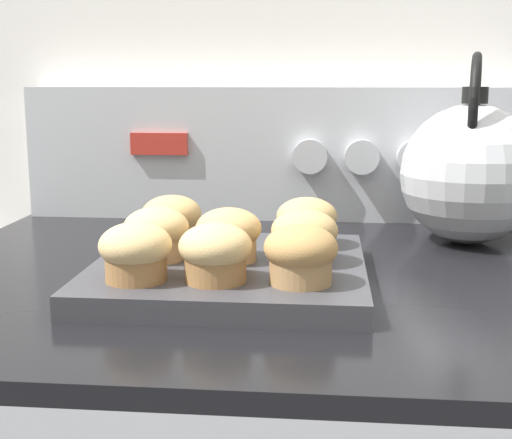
{
  "coord_description": "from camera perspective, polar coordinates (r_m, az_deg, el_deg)",
  "views": [
    {
      "loc": [
        0.07,
        -0.41,
        1.13
      ],
      "look_at": [
        0.01,
        0.27,
        1.0
      ],
      "focal_mm": 50.0,
      "sensor_mm": 36.0,
      "label": 1
    }
  ],
  "objects": [
    {
      "name": "muffin_r1_c2",
      "position": [
        0.7,
        3.9,
        -1.37
      ],
      "size": [
        0.07,
        0.07,
        0.05
      ],
      "color": "tan",
      "rests_on": "muffin_pan"
    },
    {
      "name": "muffin_r2_c0",
      "position": [
        0.79,
        -6.76,
        0.04
      ],
      "size": [
        0.07,
        0.07,
        0.05
      ],
      "color": "#A37A4C",
      "rests_on": "muffin_pan"
    },
    {
      "name": "control_panel",
      "position": [
        1.03,
        1.57,
        5.32
      ],
      "size": [
        0.71,
        0.07,
        0.19
      ],
      "color": "#B7BABF",
      "rests_on": "stove_range"
    },
    {
      "name": "tea_kettle",
      "position": [
        0.91,
        16.79,
        3.73
      ],
      "size": [
        0.17,
        0.2,
        0.23
      ],
      "color": "silver",
      "rests_on": "stove_range"
    },
    {
      "name": "muffin_r1_c1",
      "position": [
        0.71,
        -2.2,
        -1.18
      ],
      "size": [
        0.07,
        0.07,
        0.05
      ],
      "color": "tan",
      "rests_on": "muffin_pan"
    },
    {
      "name": "muffin_r2_c2",
      "position": [
        0.77,
        4.08,
        -0.18
      ],
      "size": [
        0.07,
        0.07,
        0.05
      ],
      "color": "tan",
      "rests_on": "muffin_pan"
    },
    {
      "name": "muffin_r1_c0",
      "position": [
        0.72,
        -7.98,
        -1.11
      ],
      "size": [
        0.07,
        0.07,
        0.05
      ],
      "color": "tan",
      "rests_on": "muffin_pan"
    },
    {
      "name": "muffin_r0_c1",
      "position": [
        0.63,
        -3.27,
        -2.66
      ],
      "size": [
        0.07,
        0.07,
        0.05
      ],
      "color": "olive",
      "rests_on": "muffin_pan"
    },
    {
      "name": "wall_back",
      "position": [
        1.08,
        1.66,
        14.85
      ],
      "size": [
        8.0,
        0.05,
        2.4
      ],
      "color": "white",
      "rests_on": "ground_plane"
    },
    {
      "name": "muffin_r0_c2",
      "position": [
        0.63,
        3.6,
        -2.8
      ],
      "size": [
        0.07,
        0.07,
        0.05
      ],
      "color": "#A37A4C",
      "rests_on": "muffin_pan"
    },
    {
      "name": "muffin_r0_c0",
      "position": [
        0.64,
        -9.61,
        -2.56
      ],
      "size": [
        0.07,
        0.07,
        0.05
      ],
      "color": "olive",
      "rests_on": "muffin_pan"
    },
    {
      "name": "muffin_pan",
      "position": [
        0.71,
        -2.1,
        -4.17
      ],
      "size": [
        0.27,
        0.27,
        0.02
      ],
      "color": "#38383D",
      "rests_on": "stove_range"
    }
  ]
}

